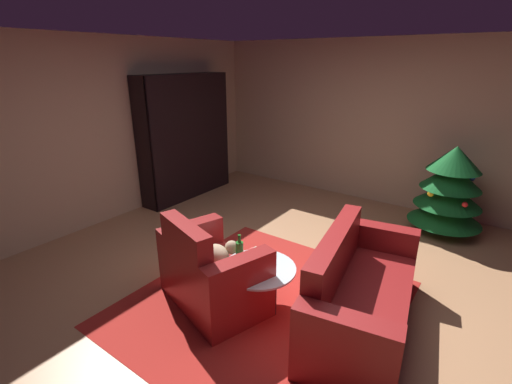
% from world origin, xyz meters
% --- Properties ---
extents(ground_plane, '(7.06, 7.06, 0.00)m').
position_xyz_m(ground_plane, '(0.00, 0.00, 0.00)').
color(ground_plane, '#A97852').
extents(wall_back, '(6.00, 0.06, 2.53)m').
position_xyz_m(wall_back, '(0.00, 2.96, 1.26)').
color(wall_back, tan).
rests_on(wall_back, ground).
extents(wall_left, '(0.06, 5.99, 2.53)m').
position_xyz_m(wall_left, '(-2.97, 0.00, 1.26)').
color(wall_left, tan).
rests_on(wall_left, ground).
extents(area_rug, '(2.32, 2.49, 0.01)m').
position_xyz_m(area_rug, '(0.01, -0.37, 0.00)').
color(area_rug, maroon).
rests_on(area_rug, ground).
extents(bookshelf_unit, '(0.36, 1.71, 2.00)m').
position_xyz_m(bookshelf_unit, '(-2.72, 1.46, 0.97)').
color(bookshelf_unit, black).
rests_on(bookshelf_unit, ground).
extents(armchair_red, '(1.19, 0.95, 0.90)m').
position_xyz_m(armchair_red, '(-0.40, -0.64, 0.32)').
color(armchair_red, maroon).
rests_on(armchair_red, ground).
extents(couch_red, '(1.00, 1.81, 0.84)m').
position_xyz_m(couch_red, '(0.84, -0.11, 0.29)').
color(couch_red, maroon).
rests_on(couch_red, ground).
extents(coffee_table, '(0.69, 0.69, 0.42)m').
position_xyz_m(coffee_table, '(-0.00, -0.43, 0.38)').
color(coffee_table, black).
rests_on(coffee_table, ground).
extents(book_stack_on_table, '(0.22, 0.18, 0.13)m').
position_xyz_m(book_stack_on_table, '(-0.05, -0.39, 0.49)').
color(book_stack_on_table, red).
rests_on(book_stack_on_table, coffee_table).
extents(bottle_on_table, '(0.07, 0.07, 0.29)m').
position_xyz_m(bottle_on_table, '(-0.19, -0.47, 0.54)').
color(bottle_on_table, '#216222').
rests_on(bottle_on_table, coffee_table).
extents(decorated_tree, '(0.93, 0.93, 1.18)m').
position_xyz_m(decorated_tree, '(1.11, 2.34, 0.60)').
color(decorated_tree, brown).
rests_on(decorated_tree, ground).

